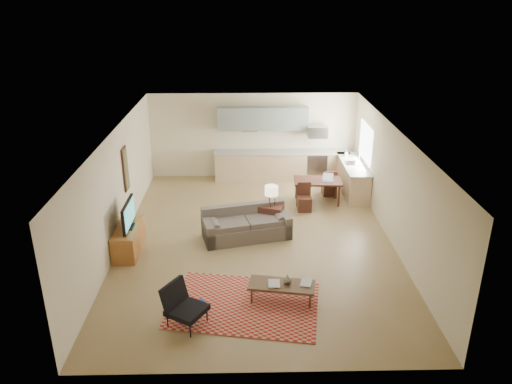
{
  "coord_description": "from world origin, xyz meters",
  "views": [
    {
      "loc": [
        -0.25,
        -10.78,
        5.72
      ],
      "look_at": [
        0.0,
        0.3,
        1.15
      ],
      "focal_mm": 35.0,
      "sensor_mm": 36.0,
      "label": 1
    }
  ],
  "objects_px": {
    "coffee_table": "(282,292)",
    "tv_credenza": "(129,239)",
    "sofa": "(247,224)",
    "console_table": "(271,218)",
    "dining_table": "(317,191)",
    "armchair": "(187,306)"
  },
  "relations": [
    {
      "from": "dining_table",
      "to": "armchair",
      "type": "bearing_deg",
      "value": -116.7
    },
    {
      "from": "sofa",
      "to": "console_table",
      "type": "bearing_deg",
      "value": 18.04
    },
    {
      "from": "coffee_table",
      "to": "tv_credenza",
      "type": "xyz_separation_m",
      "value": [
        -3.41,
        2.07,
        0.12
      ]
    },
    {
      "from": "sofa",
      "to": "dining_table",
      "type": "xyz_separation_m",
      "value": [
        2.02,
        2.14,
        -0.04
      ]
    },
    {
      "from": "coffee_table",
      "to": "armchair",
      "type": "height_order",
      "value": "armchair"
    },
    {
      "from": "coffee_table",
      "to": "console_table",
      "type": "bearing_deg",
      "value": 100.98
    },
    {
      "from": "console_table",
      "to": "dining_table",
      "type": "distance_m",
      "value": 2.24
    },
    {
      "from": "console_table",
      "to": "tv_credenza",
      "type": "bearing_deg",
      "value": -142.67
    },
    {
      "from": "armchair",
      "to": "tv_credenza",
      "type": "height_order",
      "value": "armchair"
    },
    {
      "from": "console_table",
      "to": "dining_table",
      "type": "height_order",
      "value": "console_table"
    },
    {
      "from": "dining_table",
      "to": "console_table",
      "type": "bearing_deg",
      "value": -126.22
    },
    {
      "from": "coffee_table",
      "to": "console_table",
      "type": "height_order",
      "value": "console_table"
    },
    {
      "from": "armchair",
      "to": "tv_credenza",
      "type": "bearing_deg",
      "value": 61.84
    },
    {
      "from": "coffee_table",
      "to": "armchair",
      "type": "xyz_separation_m",
      "value": [
        -1.76,
        -0.72,
        0.21
      ]
    },
    {
      "from": "coffee_table",
      "to": "armchair",
      "type": "bearing_deg",
      "value": -147.71
    },
    {
      "from": "console_table",
      "to": "dining_table",
      "type": "bearing_deg",
      "value": 71.63
    },
    {
      "from": "armchair",
      "to": "dining_table",
      "type": "height_order",
      "value": "armchair"
    },
    {
      "from": "sofa",
      "to": "coffee_table",
      "type": "bearing_deg",
      "value": -90.28
    },
    {
      "from": "sofa",
      "to": "armchair",
      "type": "bearing_deg",
      "value": -122.04
    },
    {
      "from": "console_table",
      "to": "dining_table",
      "type": "relative_size",
      "value": 0.51
    },
    {
      "from": "console_table",
      "to": "armchair",
      "type": "bearing_deg",
      "value": -93.77
    },
    {
      "from": "coffee_table",
      "to": "console_table",
      "type": "distance_m",
      "value": 3.09
    }
  ]
}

